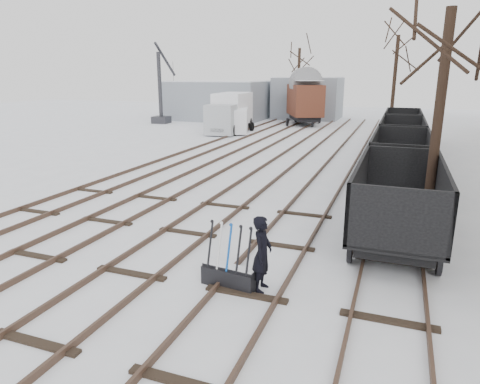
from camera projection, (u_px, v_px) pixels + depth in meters
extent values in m
plane|color=white|center=(131.00, 274.00, 10.50)|extent=(120.00, 120.00, 0.00)
cube|color=black|center=(172.00, 156.00, 25.39)|extent=(0.07, 52.00, 0.15)
cube|color=black|center=(193.00, 157.00, 24.91)|extent=(0.07, 52.00, 0.15)
cube|color=black|center=(14.00, 220.00, 14.32)|extent=(1.90, 0.20, 0.08)
cube|color=black|center=(218.00, 159.00, 24.38)|extent=(0.07, 52.00, 0.15)
cube|color=black|center=(241.00, 161.00, 23.89)|extent=(0.07, 52.00, 0.15)
cube|color=black|center=(87.00, 231.00, 13.31)|extent=(1.90, 0.20, 0.08)
cube|color=black|center=(268.00, 163.00, 23.37)|extent=(0.07, 52.00, 0.15)
cube|color=black|center=(294.00, 165.00, 22.88)|extent=(0.07, 52.00, 0.15)
cube|color=black|center=(172.00, 244.00, 12.30)|extent=(1.90, 0.20, 0.08)
cube|color=black|center=(323.00, 167.00, 22.36)|extent=(0.07, 52.00, 0.15)
cube|color=black|center=(351.00, 169.00, 21.87)|extent=(0.07, 52.00, 0.15)
cube|color=black|center=(272.00, 259.00, 11.29)|extent=(1.90, 0.20, 0.08)
cube|color=black|center=(383.00, 171.00, 21.35)|extent=(0.07, 52.00, 0.15)
cube|color=black|center=(414.00, 174.00, 20.86)|extent=(0.07, 52.00, 0.15)
cube|color=black|center=(391.00, 278.00, 10.28)|extent=(1.90, 0.20, 0.08)
cube|color=gray|center=(219.00, 100.00, 46.87)|extent=(10.00, 8.00, 4.00)
cube|color=white|center=(219.00, 81.00, 46.32)|extent=(9.80, 7.84, 0.10)
cube|color=gray|center=(308.00, 98.00, 47.40)|extent=(7.00, 6.00, 4.40)
cube|color=white|center=(309.00, 77.00, 46.80)|extent=(6.86, 5.88, 0.10)
cube|color=black|center=(230.00, 277.00, 9.87)|extent=(1.34, 0.58, 0.44)
cube|color=black|center=(229.00, 268.00, 9.81)|extent=(1.33, 0.46, 0.06)
cube|color=white|center=(229.00, 266.00, 9.79)|extent=(1.27, 0.42, 0.03)
cylinder|color=black|center=(210.00, 244.00, 9.90)|extent=(0.09, 0.32, 1.08)
cylinder|color=silver|center=(220.00, 246.00, 9.79)|extent=(0.09, 0.32, 1.08)
cylinder|color=#0C46A3|center=(229.00, 248.00, 9.68)|extent=(0.09, 0.32, 1.08)
cylinder|color=black|center=(239.00, 250.00, 9.56)|extent=(0.09, 0.32, 1.08)
cylinder|color=black|center=(249.00, 252.00, 9.45)|extent=(0.09, 0.32, 1.08)
imported|color=black|center=(262.00, 254.00, 9.53)|extent=(0.44, 0.65, 1.76)
cube|color=black|center=(396.00, 222.00, 12.35)|extent=(1.85, 5.09, 0.39)
cube|color=black|center=(397.00, 216.00, 12.30)|extent=(2.31, 5.78, 0.12)
cube|color=black|center=(359.00, 186.00, 12.47)|extent=(0.10, 5.78, 1.54)
cube|color=black|center=(442.00, 194.00, 11.72)|extent=(0.10, 5.78, 1.54)
cube|color=white|center=(397.00, 212.00, 12.27)|extent=(2.08, 5.55, 0.06)
cylinder|color=black|center=(350.00, 250.00, 11.11)|extent=(0.12, 0.67, 0.67)
cylinder|color=black|center=(431.00, 216.00, 13.74)|extent=(0.12, 0.67, 0.67)
cube|color=black|center=(399.00, 175.00, 18.13)|extent=(1.85, 5.09, 0.39)
cube|color=black|center=(399.00, 171.00, 18.08)|extent=(2.31, 5.78, 0.12)
cube|color=black|center=(374.00, 151.00, 18.25)|extent=(0.10, 5.78, 1.54)
cube|color=black|center=(430.00, 154.00, 17.50)|extent=(0.10, 5.78, 1.54)
cube|color=white|center=(399.00, 168.00, 18.05)|extent=(2.08, 5.55, 0.06)
cylinder|color=black|center=(369.00, 190.00, 16.89)|extent=(0.12, 0.67, 0.67)
cylinder|color=black|center=(423.00, 174.00, 19.52)|extent=(0.12, 0.67, 0.67)
cube|color=black|center=(400.00, 151.00, 23.91)|extent=(1.85, 5.09, 0.39)
cube|color=black|center=(401.00, 147.00, 23.86)|extent=(2.31, 5.78, 0.12)
cube|color=black|center=(381.00, 133.00, 24.03)|extent=(0.10, 5.78, 1.54)
cube|color=black|center=(424.00, 134.00, 23.28)|extent=(0.10, 5.78, 1.54)
cube|color=white|center=(401.00, 146.00, 23.83)|extent=(2.08, 5.55, 0.06)
cylinder|color=black|center=(378.00, 160.00, 22.67)|extent=(0.12, 0.67, 0.67)
cylinder|color=black|center=(419.00, 152.00, 25.30)|extent=(0.12, 0.67, 0.67)
cube|color=black|center=(401.00, 136.00, 29.69)|extent=(1.85, 5.09, 0.39)
cube|color=black|center=(402.00, 133.00, 29.64)|extent=(2.31, 5.78, 0.12)
cube|color=black|center=(386.00, 121.00, 29.81)|extent=(0.10, 5.78, 1.54)
cube|color=black|center=(420.00, 123.00, 29.06)|extent=(0.10, 5.78, 1.54)
cube|color=white|center=(402.00, 132.00, 29.62)|extent=(2.08, 5.55, 0.06)
cylinder|color=black|center=(384.00, 143.00, 28.45)|extent=(0.12, 0.67, 0.67)
cylinder|color=black|center=(417.00, 137.00, 31.08)|extent=(0.12, 0.67, 0.67)
cube|color=black|center=(304.00, 117.00, 41.59)|extent=(3.87, 5.31, 0.44)
cube|color=#502318|center=(305.00, 100.00, 41.15)|extent=(4.62, 6.12, 2.87)
cube|color=white|center=(306.00, 80.00, 40.67)|extent=(4.27, 5.77, 0.04)
cylinder|color=black|center=(287.00, 122.00, 40.49)|extent=(0.13, 0.77, 0.77)
cylinder|color=black|center=(320.00, 119.00, 42.87)|extent=(0.13, 0.77, 0.77)
cube|color=black|center=(230.00, 126.00, 36.66)|extent=(1.72, 7.20, 0.28)
cube|color=#A6ABB0|center=(218.00, 120.00, 34.08)|extent=(2.40, 2.06, 2.35)
cube|color=white|center=(233.00, 109.00, 36.98)|extent=(2.75, 5.06, 2.63)
cube|color=white|center=(233.00, 93.00, 36.62)|extent=(2.69, 4.96, 0.04)
cylinder|color=black|center=(208.00, 129.00, 34.81)|extent=(0.28, 0.94, 0.94)
cylinder|color=black|center=(252.00, 123.00, 38.70)|extent=(0.28, 0.94, 0.94)
cube|color=white|center=(236.00, 120.00, 35.97)|extent=(3.32, 5.00, 1.89)
cube|color=white|center=(236.00, 108.00, 35.71)|extent=(3.23, 4.89, 0.04)
cylinder|color=black|center=(219.00, 130.00, 35.14)|extent=(0.23, 0.73, 0.73)
cylinder|color=black|center=(252.00, 127.00, 37.16)|extent=(0.23, 0.73, 0.73)
cube|color=#2B2B30|center=(161.00, 120.00, 43.01)|extent=(1.67, 1.67, 0.69)
cylinder|color=#2B2B30|center=(160.00, 88.00, 42.19)|extent=(0.38, 0.38, 6.86)
cylinder|color=#2B2B30|center=(166.00, 60.00, 42.86)|extent=(0.63, 4.37, 3.16)
cylinder|color=black|center=(176.00, 81.00, 45.03)|extent=(0.03, 0.03, 3.86)
cylinder|color=black|center=(438.00, 124.00, 12.93)|extent=(0.30, 0.30, 6.60)
cylinder|color=black|center=(298.00, 85.00, 45.23)|extent=(0.30, 0.30, 7.41)
cylinder|color=black|center=(394.00, 85.00, 35.86)|extent=(0.30, 0.30, 7.86)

